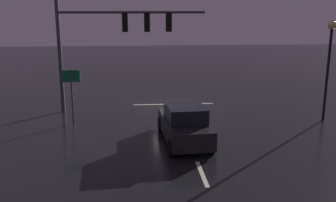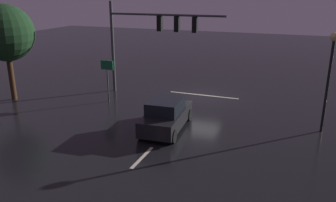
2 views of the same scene
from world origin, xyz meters
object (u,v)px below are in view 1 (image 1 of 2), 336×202
object	(u,v)px
car_approaching	(184,124)
route_sign	(71,85)
traffic_signal_assembly	(114,32)
street_lamp_left_kerb	(330,52)

from	to	relation	value
car_approaching	route_sign	bearing A→B (deg)	-30.36
traffic_signal_assembly	street_lamp_left_kerb	xyz separation A→B (m)	(-11.06, 3.01, -0.87)
car_approaching	street_lamp_left_kerb	bearing A→B (deg)	-161.12
car_approaching	route_sign	distance (m)	6.32
traffic_signal_assembly	route_sign	world-z (taller)	traffic_signal_assembly
route_sign	street_lamp_left_kerb	bearing A→B (deg)	177.94
route_sign	car_approaching	bearing A→B (deg)	149.64
car_approaching	street_lamp_left_kerb	distance (m)	8.69
street_lamp_left_kerb	route_sign	xyz separation A→B (m)	(13.12, -0.47, -1.57)
car_approaching	street_lamp_left_kerb	size ratio (longest dim) A/B	0.86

